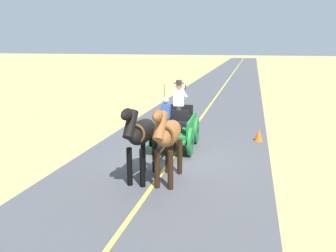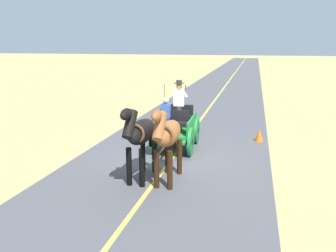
{
  "view_description": "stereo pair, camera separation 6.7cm",
  "coord_description": "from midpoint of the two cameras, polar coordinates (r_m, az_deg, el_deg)",
  "views": [
    {
      "loc": [
        -2.42,
        10.32,
        3.71
      ],
      "look_at": [
        0.15,
        0.23,
        1.1
      ],
      "focal_mm": 35.25,
      "sensor_mm": 36.0,
      "label": 1
    },
    {
      "loc": [
        -2.48,
        10.31,
        3.71
      ],
      "look_at": [
        0.15,
        0.23,
        1.1
      ],
      "focal_mm": 35.25,
      "sensor_mm": 36.0,
      "label": 2
    }
  ],
  "objects": [
    {
      "name": "road_surface",
      "position": [
        11.23,
        0.86,
        -5.2
      ],
      "size": [
        6.3,
        160.0,
        0.01
      ],
      "primitive_type": "cube",
      "color": "#4C4C51",
      "rests_on": "ground"
    },
    {
      "name": "horse_drawn_carriage",
      "position": [
        11.86,
        1.19,
        -0.06
      ],
      "size": [
        1.49,
        4.51,
        2.5
      ],
      "color": "#1E7233",
      "rests_on": "ground"
    },
    {
      "name": "horse_off_side",
      "position": [
        8.97,
        -4.92,
        -1.4
      ],
      "size": [
        0.58,
        2.13,
        2.21
      ],
      "color": "black",
      "rests_on": "ground"
    },
    {
      "name": "road_centre_stripe",
      "position": [
        11.23,
        0.86,
        -5.17
      ],
      "size": [
        0.12,
        160.0,
        0.0
      ],
      "primitive_type": "cube",
      "color": "#DBCC4C",
      "rests_on": "road_surface"
    },
    {
      "name": "horse_near_side",
      "position": [
        8.79,
        -0.22,
        -1.69
      ],
      "size": [
        0.58,
        2.13,
        2.21
      ],
      "color": "brown",
      "rests_on": "ground"
    },
    {
      "name": "ground_plane",
      "position": [
        11.23,
        0.86,
        -5.22
      ],
      "size": [
        200.0,
        200.0,
        0.0
      ],
      "primitive_type": "plane",
      "color": "tan"
    },
    {
      "name": "traffic_cone",
      "position": [
        13.31,
        15.29,
        -1.5
      ],
      "size": [
        0.32,
        0.32,
        0.5
      ],
      "primitive_type": "cone",
      "color": "orange",
      "rests_on": "ground"
    }
  ]
}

